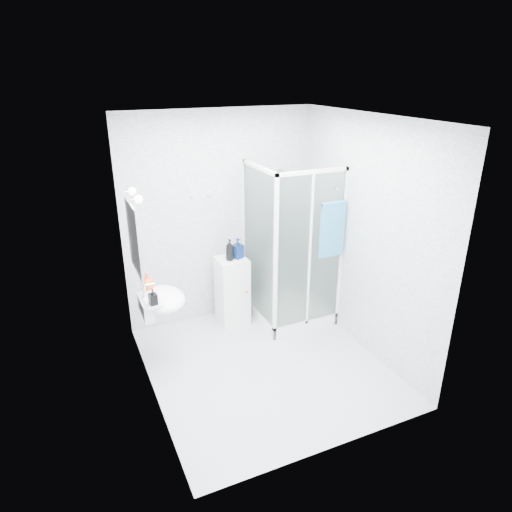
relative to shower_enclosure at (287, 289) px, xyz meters
name	(u,v)px	position (x,y,z in m)	size (l,w,h in m)	color
room	(266,255)	(-0.67, -0.77, 0.85)	(2.40, 2.60, 2.60)	silver
shower_enclosure	(287,289)	(0.00, 0.00, 0.00)	(0.90, 0.95, 2.00)	white
wall_basin	(160,300)	(-1.66, -0.32, 0.35)	(0.46, 0.56, 0.35)	white
mirror	(134,239)	(-1.85, -0.32, 1.05)	(0.02, 0.60, 0.70)	white
vanity_lights	(134,195)	(-1.80, -0.32, 1.47)	(0.10, 0.40, 0.08)	silver
wall_hooks	(201,196)	(-0.92, 0.49, 1.17)	(0.23, 0.06, 0.03)	silver
storage_cabinet	(232,291)	(-0.64, 0.26, -0.02)	(0.36, 0.38, 0.86)	white
hand_towel	(332,228)	(0.34, -0.40, 0.88)	(0.31, 0.04, 0.65)	teal
shampoo_bottle_a	(230,250)	(-0.67, 0.23, 0.55)	(0.10, 0.10, 0.26)	black
shampoo_bottle_b	(238,248)	(-0.56, 0.26, 0.54)	(0.11, 0.12, 0.25)	navy
soap_dispenser_orange	(147,281)	(-1.74, -0.15, 0.51)	(0.14, 0.14, 0.18)	#F14D1C
soap_dispenser_black	(153,297)	(-1.76, -0.51, 0.50)	(0.08, 0.08, 0.17)	black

